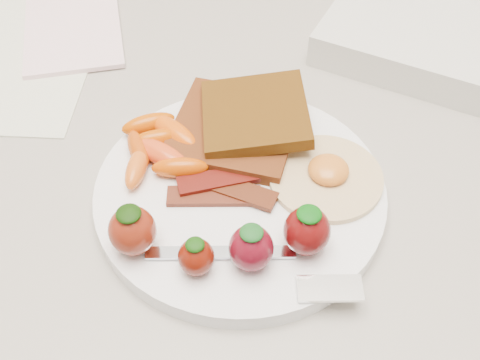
{
  "coord_description": "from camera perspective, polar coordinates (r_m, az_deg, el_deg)",
  "views": [
    {
      "loc": [
        0.04,
        1.21,
        1.34
      ],
      "look_at": [
        0.03,
        1.57,
        0.93
      ],
      "focal_mm": 45.0,
      "sensor_mm": 36.0,
      "label": 1
    }
  ],
  "objects": [
    {
      "name": "appliance",
      "position": [
        0.77,
        19.3,
        13.08
      ],
      "size": [
        0.34,
        0.32,
        0.04
      ],
      "primitive_type": "cube",
      "rotation": [
        0.0,
        0.0,
        -0.44
      ],
      "color": "silver",
      "rests_on": "counter"
    },
    {
      "name": "toast_upper",
      "position": [
        0.59,
        1.45,
        6.28
      ],
      "size": [
        0.11,
        0.11,
        0.02
      ],
      "primitive_type": "cube",
      "rotation": [
        0.0,
        -0.1,
        0.09
      ],
      "color": "#3B260A",
      "rests_on": "toast_lower"
    },
    {
      "name": "paper_sheet",
      "position": [
        0.77,
        -20.85,
        10.64
      ],
      "size": [
        0.2,
        0.26,
        0.0
      ],
      "primitive_type": "cube",
      "rotation": [
        0.0,
        0.0,
        -0.04
      ],
      "color": "silver",
      "rests_on": "counter"
    },
    {
      "name": "strawberries",
      "position": [
        0.49,
        -1.59,
        -5.51
      ],
      "size": [
        0.18,
        0.06,
        0.05
      ],
      "color": "maroon",
      "rests_on": "plate"
    },
    {
      "name": "baby_carrots",
      "position": [
        0.58,
        -7.79,
        3.16
      ],
      "size": [
        0.09,
        0.11,
        0.02
      ],
      "color": "#C24A00",
      "rests_on": "plate"
    },
    {
      "name": "bacon_strips",
      "position": [
        0.55,
        -1.62,
        -0.72
      ],
      "size": [
        0.1,
        0.06,
        0.01
      ],
      "color": "#3B110A",
      "rests_on": "plate"
    },
    {
      "name": "fork",
      "position": [
        0.5,
        2.77,
        -8.37
      ],
      "size": [
        0.18,
        0.05,
        0.0
      ],
      "color": "silver",
      "rests_on": "plate"
    },
    {
      "name": "toast_lower",
      "position": [
        0.6,
        -0.52,
        4.86
      ],
      "size": [
        0.14,
        0.14,
        0.01
      ],
      "primitive_type": "cube",
      "rotation": [
        0.0,
        0.0,
        -0.24
      ],
      "color": "#48240E",
      "rests_on": "plate"
    },
    {
      "name": "fried_egg",
      "position": [
        0.56,
        8.21,
        0.45
      ],
      "size": [
        0.12,
        0.12,
        0.02
      ],
      "color": "#F8E4C9",
      "rests_on": "plate"
    },
    {
      "name": "notepad",
      "position": [
        0.79,
        -15.56,
        13.56
      ],
      "size": [
        0.15,
        0.19,
        0.01
      ],
      "primitive_type": "cube",
      "rotation": [
        0.0,
        0.0,
        0.22
      ],
      "color": "#FFD3DC",
      "rests_on": "paper_sheet"
    },
    {
      "name": "counter",
      "position": [
        1.02,
        -1.5,
        -12.11
      ],
      "size": [
        2.0,
        0.6,
        0.9
      ],
      "primitive_type": "cube",
      "color": "gray",
      "rests_on": "ground"
    },
    {
      "name": "plate",
      "position": [
        0.56,
        -0.0,
        -1.27
      ],
      "size": [
        0.27,
        0.27,
        0.02
      ],
      "primitive_type": "cylinder",
      "color": "white",
      "rests_on": "counter"
    }
  ]
}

